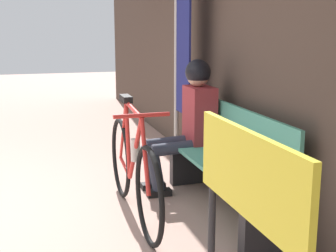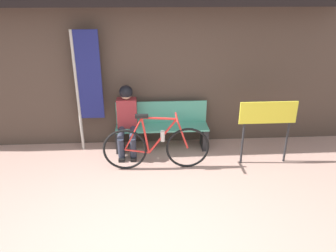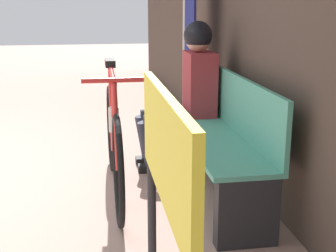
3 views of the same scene
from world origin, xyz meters
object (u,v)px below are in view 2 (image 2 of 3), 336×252
person_seated (127,116)px  banner_pole (86,81)px  signboard (268,117)px  bicycle (156,147)px  park_bench_near (162,128)px

person_seated → banner_pole: bearing=167.9°
banner_pole → signboard: 3.05m
person_seated → signboard: bearing=-13.4°
bicycle → banner_pole: bearing=146.2°
park_bench_near → banner_pole: 1.54m
park_bench_near → signboard: signboard is taller
park_bench_near → banner_pole: banner_pole is taller
banner_pole → person_seated: bearing=-12.1°
person_seated → banner_pole: size_ratio=0.57×
bicycle → park_bench_near: bearing=80.9°
signboard → banner_pole: bearing=166.9°
person_seated → banner_pole: banner_pole is taller
bicycle → signboard: (1.78, 0.09, 0.42)m
person_seated → bicycle: bearing=-52.3°
banner_pole → bicycle: bearing=-33.8°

